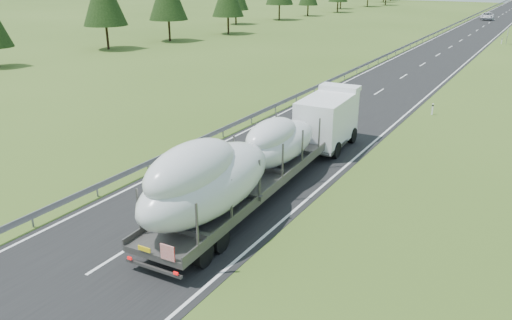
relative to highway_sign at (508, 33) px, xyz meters
The scene contains 6 objects.
ground 80.34m from the highway_sign, 95.14° to the right, with size 400.00×400.00×0.00m, color #3A531B.
road_surface 21.33m from the highway_sign, 109.80° to the left, with size 10.00×400.00×0.02m, color black.
guardrail 23.57m from the highway_sign, 122.08° to the left, with size 0.10×400.00×0.76m.
highway_sign is the anchor object (origin of this frame).
boat_truck 71.72m from the highway_sign, 94.06° to the right, with size 3.80×21.34×4.77m.
distant_van 45.58m from the highway_sign, 101.04° to the left, with size 2.85×6.19×1.72m, color silver.
Camera 1 is at (14.62, -12.63, 11.50)m, focal length 35.00 mm.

